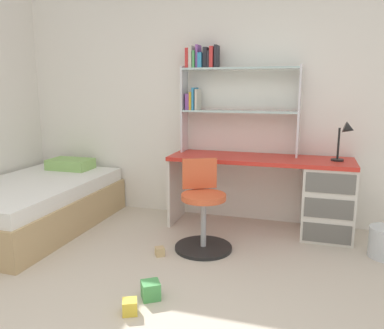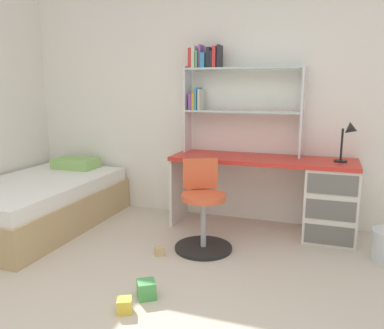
{
  "view_description": "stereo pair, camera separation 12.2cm",
  "coord_description": "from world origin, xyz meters",
  "px_view_note": "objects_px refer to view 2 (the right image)",
  "views": [
    {
      "loc": [
        0.82,
        -1.64,
        1.45
      ],
      "look_at": [
        -0.17,
        1.54,
        0.79
      ],
      "focal_mm": 36.42,
      "sensor_mm": 36.0,
      "label": 1
    },
    {
      "loc": [
        0.93,
        -1.61,
        1.45
      ],
      "look_at": [
        -0.17,
        1.54,
        0.79
      ],
      "focal_mm": 36.42,
      "sensor_mm": 36.0,
      "label": 2
    }
  ],
  "objects_px": {
    "bookshelf_hutch": "(226,87)",
    "swivel_chair": "(203,214)",
    "toy_block_yellow_2": "(124,306)",
    "desk": "(311,194)",
    "desk_lamp": "(350,136)",
    "toy_block_natural_0": "(159,251)",
    "toy_block_green_1": "(146,289)",
    "bed_platform": "(38,203)"
  },
  "relations": [
    {
      "from": "bookshelf_hutch",
      "to": "swivel_chair",
      "type": "height_order",
      "value": "bookshelf_hutch"
    },
    {
      "from": "toy_block_yellow_2",
      "to": "desk",
      "type": "bearing_deg",
      "value": 59.52
    },
    {
      "from": "desk_lamp",
      "to": "toy_block_yellow_2",
      "type": "relative_size",
      "value": 4.0
    },
    {
      "from": "desk",
      "to": "bookshelf_hutch",
      "type": "xyz_separation_m",
      "value": [
        -0.91,
        0.16,
        1.03
      ]
    },
    {
      "from": "toy_block_natural_0",
      "to": "toy_block_green_1",
      "type": "xyz_separation_m",
      "value": [
        0.2,
        -0.67,
        0.02
      ]
    },
    {
      "from": "bed_platform",
      "to": "bookshelf_hutch",
      "type": "bearing_deg",
      "value": 24.08
    },
    {
      "from": "desk_lamp",
      "to": "toy_block_green_1",
      "type": "distance_m",
      "value": 2.27
    },
    {
      "from": "swivel_chair",
      "to": "toy_block_yellow_2",
      "type": "bearing_deg",
      "value": -98.2
    },
    {
      "from": "toy_block_yellow_2",
      "to": "bed_platform",
      "type": "bearing_deg",
      "value": 145.02
    },
    {
      "from": "bookshelf_hutch",
      "to": "toy_block_natural_0",
      "type": "bearing_deg",
      "value": -105.31
    },
    {
      "from": "desk",
      "to": "swivel_chair",
      "type": "relative_size",
      "value": 2.26
    },
    {
      "from": "swivel_chair",
      "to": "toy_block_natural_0",
      "type": "bearing_deg",
      "value": -138.67
    },
    {
      "from": "bookshelf_hutch",
      "to": "desk_lamp",
      "type": "xyz_separation_m",
      "value": [
        1.23,
        -0.17,
        -0.44
      ]
    },
    {
      "from": "bed_platform",
      "to": "toy_block_green_1",
      "type": "relative_size",
      "value": 15.31
    },
    {
      "from": "swivel_chair",
      "to": "bed_platform",
      "type": "distance_m",
      "value": 1.83
    },
    {
      "from": "bookshelf_hutch",
      "to": "desk",
      "type": "bearing_deg",
      "value": -9.88
    },
    {
      "from": "bookshelf_hutch",
      "to": "toy_block_yellow_2",
      "type": "bearing_deg",
      "value": -94.39
    },
    {
      "from": "bed_platform",
      "to": "toy_block_green_1",
      "type": "height_order",
      "value": "bed_platform"
    },
    {
      "from": "bookshelf_hutch",
      "to": "toy_block_natural_0",
      "type": "xyz_separation_m",
      "value": [
        -0.3,
        -1.08,
        -1.42
      ]
    },
    {
      "from": "desk",
      "to": "toy_block_yellow_2",
      "type": "distance_m",
      "value": 2.14
    },
    {
      "from": "bookshelf_hutch",
      "to": "bed_platform",
      "type": "height_order",
      "value": "bookshelf_hutch"
    },
    {
      "from": "desk_lamp",
      "to": "swivel_chair",
      "type": "relative_size",
      "value": 0.47
    },
    {
      "from": "toy_block_natural_0",
      "to": "toy_block_green_1",
      "type": "bearing_deg",
      "value": -73.38
    },
    {
      "from": "bed_platform",
      "to": "toy_block_natural_0",
      "type": "xyz_separation_m",
      "value": [
        1.51,
        -0.27,
        -0.21
      ]
    },
    {
      "from": "swivel_chair",
      "to": "bed_platform",
      "type": "bearing_deg",
      "value": -179.95
    },
    {
      "from": "desk_lamp",
      "to": "toy_block_green_1",
      "type": "xyz_separation_m",
      "value": [
        -1.32,
        -1.59,
        -0.95
      ]
    },
    {
      "from": "bookshelf_hutch",
      "to": "toy_block_natural_0",
      "type": "height_order",
      "value": "bookshelf_hutch"
    },
    {
      "from": "toy_block_green_1",
      "to": "toy_block_yellow_2",
      "type": "height_order",
      "value": "toy_block_green_1"
    },
    {
      "from": "desk",
      "to": "toy_block_yellow_2",
      "type": "xyz_separation_m",
      "value": [
        -1.07,
        -1.81,
        -0.38
      ]
    },
    {
      "from": "bookshelf_hutch",
      "to": "bed_platform",
      "type": "distance_m",
      "value": 2.32
    },
    {
      "from": "desk",
      "to": "bookshelf_hutch",
      "type": "bearing_deg",
      "value": 170.12
    },
    {
      "from": "desk",
      "to": "bed_platform",
      "type": "xyz_separation_m",
      "value": [
        -2.73,
        -0.65,
        -0.18
      ]
    },
    {
      "from": "desk_lamp",
      "to": "bed_platform",
      "type": "xyz_separation_m",
      "value": [
        -3.04,
        -0.64,
        -0.76
      ]
    },
    {
      "from": "bookshelf_hutch",
      "to": "toy_block_natural_0",
      "type": "relative_size",
      "value": 16.09
    },
    {
      "from": "desk",
      "to": "swivel_chair",
      "type": "xyz_separation_m",
      "value": [
        -0.9,
        -0.65,
        -0.1
      ]
    },
    {
      "from": "desk_lamp",
      "to": "swivel_chair",
      "type": "distance_m",
      "value": 1.53
    },
    {
      "from": "bookshelf_hutch",
      "to": "toy_block_green_1",
      "type": "relative_size",
      "value": 9.96
    },
    {
      "from": "bookshelf_hutch",
      "to": "bed_platform",
      "type": "bearing_deg",
      "value": -155.92
    },
    {
      "from": "desk_lamp",
      "to": "toy_block_yellow_2",
      "type": "xyz_separation_m",
      "value": [
        -1.38,
        -1.8,
        -0.96
      ]
    },
    {
      "from": "toy_block_green_1",
      "to": "bookshelf_hutch",
      "type": "bearing_deg",
      "value": 86.91
    },
    {
      "from": "bed_platform",
      "to": "toy_block_yellow_2",
      "type": "height_order",
      "value": "bed_platform"
    },
    {
      "from": "bookshelf_hutch",
      "to": "bed_platform",
      "type": "xyz_separation_m",
      "value": [
        -1.81,
        -0.81,
        -1.21
      ]
    }
  ]
}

